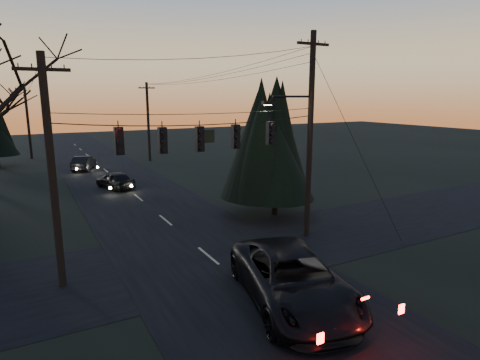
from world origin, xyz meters
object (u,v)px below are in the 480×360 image
utility_pole_left (63,286)px  utility_pole_far_r (150,161)px  evergreen_right (276,141)px  sedan_oncoming_b (84,163)px  utility_pole_right (306,236)px  suv_near (292,279)px  utility_pole_far_l (32,159)px  sedan_oncoming_a (115,180)px

utility_pole_left → utility_pole_far_r: bearing=67.7°
evergreen_right → sedan_oncoming_b: size_ratio=1.85×
utility_pole_right → evergreen_right: bearing=80.1°
suv_near → sedan_oncoming_b: bearing=108.8°
evergreen_right → sedan_oncoming_b: bearing=110.5°
utility_pole_far_l → sedan_oncoming_b: (4.22, -10.65, 0.69)m
utility_pole_left → utility_pole_far_l: (0.00, 36.00, 0.00)m
sedan_oncoming_a → utility_pole_far_r: bearing=-133.2°
utility_pole_left → sedan_oncoming_a: (5.20, 15.71, 0.67)m
utility_pole_right → utility_pole_far_l: bearing=107.7°
utility_pole_left → suv_near: 8.62m
utility_pole_far_r → sedan_oncoming_a: 13.83m
utility_pole_far_r → evergreen_right: evergreen_right is taller
utility_pole_right → utility_pole_far_l: (-11.50, 36.00, 0.00)m
sedan_oncoming_b → evergreen_right: bearing=131.8°
utility_pole_far_l → suv_near: 41.79m
evergreen_right → suv_near: size_ratio=1.17×
utility_pole_far_r → evergreen_right: 24.41m
utility_pole_right → evergreen_right: (0.70, 4.01, 4.44)m
utility_pole_far_r → suv_near: (-4.70, -33.22, 0.91)m
utility_pole_left → utility_pole_far_l: utility_pole_left is taller
evergreen_right → utility_pole_far_l: bearing=110.9°
utility_pole_right → sedan_oncoming_a: size_ratio=2.53×
sedan_oncoming_a → sedan_oncoming_b: size_ratio=0.95×
utility_pole_left → sedan_oncoming_a: size_ratio=2.15×
utility_pole_right → utility_pole_left: (-11.50, 0.00, 0.00)m
utility_pole_right → utility_pole_left: bearing=180.0°
utility_pole_right → utility_pole_left: utility_pole_right is taller
suv_near → sedan_oncoming_a: suv_near is taller
evergreen_right → suv_near: (-5.40, -9.23, -3.53)m
utility_pole_left → utility_pole_far_l: 36.00m
utility_pole_far_r → suv_near: size_ratio=1.30×
utility_pole_right → suv_near: bearing=-132.0°
evergreen_right → sedan_oncoming_b: evergreen_right is taller
utility_pole_right → sedan_oncoming_b: size_ratio=2.40×
utility_pole_left → sedan_oncoming_a: 16.56m
utility_pole_far_l → evergreen_right: 34.52m
evergreen_right → sedan_oncoming_b: 23.09m
utility_pole_left → utility_pole_far_r: 30.27m
utility_pole_far_l → utility_pole_far_r: bearing=-34.8°
sedan_oncoming_b → utility_pole_left: bearing=101.9°
utility_pole_far_r → utility_pole_far_l: size_ratio=1.06×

